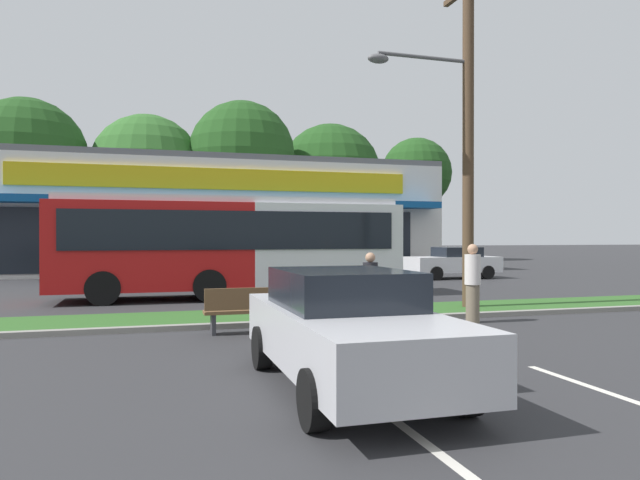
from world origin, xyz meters
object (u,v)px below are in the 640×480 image
Objects in this scene: car_2 at (129,266)px; utility_pole at (463,125)px; pedestrian_near_bench at (370,289)px; pedestrian_mid at (473,283)px; car_0 at (347,328)px; car_1 at (454,262)px; city_bus at (232,244)px; bus_stop_bench at (244,309)px.

utility_pole is at bearing -54.09° from car_2.
pedestrian_near_bench is 0.90× the size of pedestrian_mid.
car_0 is 1.08× the size of car_1.
car_2 is (-3.43, 7.09, -1.03)m from city_bus.
utility_pole reaches higher than pedestrian_near_bench.
city_bus is 6.09× the size of pedestrian_mid.
utility_pole is at bearing 61.80° from car_1.
bus_stop_bench is 0.34× the size of car_0.
car_0 is 19.10m from car_2.
car_1 is 14.80m from car_2.
bus_stop_bench is 0.37× the size of car_2.
car_1 is at bearing -5.24° from car_2.
pedestrian_near_bench reaches higher than car_2.
pedestrian_near_bench is at bearing -68.53° from car_2.
utility_pole is 8.17m from city_bus.
bus_stop_bench is at bearing 145.89° from pedestrian_mid.
bus_stop_bench is 0.88× the size of pedestrian_mid.
car_0 is at bearing 41.94° from pedestrian_near_bench.
car_0 reaches higher than car_2.
car_2 is at bearing 115.88° from city_bus.
pedestrian_near_bench reaches higher than car_0.
utility_pole is 15.72m from car_2.
bus_stop_bench is 0.37× the size of car_1.
utility_pole is 5.08× the size of pedestrian_mid.
city_bus reaches higher than car_0.
pedestrian_mid reaches higher than car_1.
car_0 is 2.56× the size of pedestrian_mid.
car_0 is at bearing 56.92° from car_1.
bus_stop_bench is at bearing -162.57° from utility_pole.
pedestrian_mid is at bearing -179.38° from bus_stop_bench.
city_bus is at bearing -96.65° from pedestrian_near_bench.
utility_pole is 1.99× the size of car_0.
car_2 is at bearing -91.95° from pedestrian_near_bench.
city_bus is at bearing 88.45° from pedestrian_mid.
car_0 is 6.59m from pedestrian_mid.
car_0 is at bearing -90.23° from city_bus.
bus_stop_bench is 0.98× the size of pedestrian_near_bench.
utility_pole reaches higher than car_0.
pedestrian_mid is at bearing -114.11° from utility_pole.
car_2 is at bearing 84.90° from pedestrian_mid.
utility_pole is at bearing -43.46° from city_bus.
city_bus is at bearing -95.71° from bus_stop_bench.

